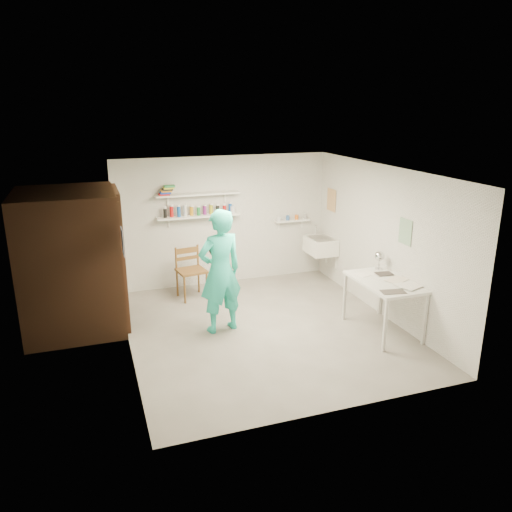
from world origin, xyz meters
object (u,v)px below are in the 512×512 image
object	(u,v)px
belfast_sink	(321,246)
desk_lamp	(380,256)
wooden_chair	(191,271)
man	(220,272)
work_table	(383,306)
wall_clock	(219,247)

from	to	relation	value
belfast_sink	desk_lamp	distance (m)	1.89
belfast_sink	wooden_chair	world-z (taller)	wooden_chair
man	work_table	bearing A→B (deg)	147.11
man	wall_clock	size ratio (longest dim) A/B	5.56
man	wooden_chair	xyz separation A→B (m)	(-0.15, 1.43, -0.44)
man	wall_clock	bearing A→B (deg)	-115.38
wall_clock	work_table	size ratio (longest dim) A/B	0.28
belfast_sink	work_table	xyz separation A→B (m)	(-0.11, -2.35, -0.29)
wooden_chair	man	bearing A→B (deg)	-93.11
man	wooden_chair	size ratio (longest dim) A/B	1.87
man	desk_lamp	size ratio (longest dim) A/B	12.31
belfast_sink	wooden_chair	xyz separation A→B (m)	(-2.52, -0.08, -0.20)
man	work_table	size ratio (longest dim) A/B	1.54
belfast_sink	desk_lamp	size ratio (longest dim) A/B	3.94
desk_lamp	belfast_sink	bearing A→B (deg)	92.79
man	desk_lamp	xyz separation A→B (m)	(2.47, -0.35, 0.10)
wall_clock	work_table	bearing A→B (deg)	-37.99
man	wall_clock	distance (m)	0.38
wall_clock	wooden_chair	xyz separation A→B (m)	(-0.19, 1.22, -0.75)
man	wooden_chair	world-z (taller)	man
work_table	desk_lamp	size ratio (longest dim) A/B	8.00
desk_lamp	wall_clock	bearing A→B (deg)	166.91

